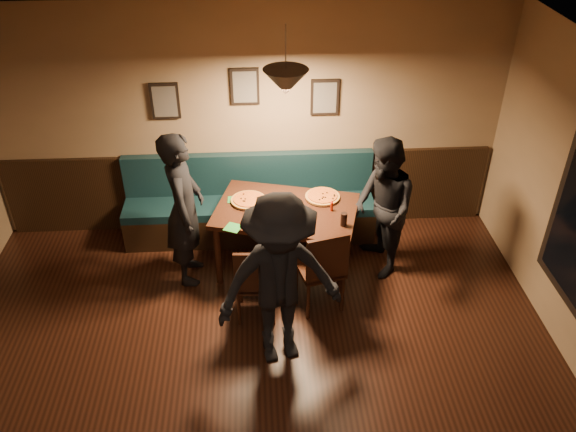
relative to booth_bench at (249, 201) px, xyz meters
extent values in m
plane|color=silver|center=(0.00, -3.20, 2.30)|extent=(7.00, 7.00, 0.00)
plane|color=#8C704F|center=(0.00, 0.30, 0.90)|extent=(6.00, 0.00, 6.00)
cube|color=black|center=(0.00, 0.27, 0.00)|extent=(5.88, 0.06, 1.00)
cube|color=black|center=(-0.90, 0.27, 1.20)|extent=(0.32, 0.04, 0.42)
cube|color=black|center=(0.00, 0.27, 1.35)|extent=(0.32, 0.04, 0.42)
cube|color=black|center=(0.90, 0.27, 1.20)|extent=(0.32, 0.04, 0.42)
cone|color=black|center=(0.40, -0.66, 1.75)|extent=(0.44, 0.44, 0.25)
cube|color=black|center=(0.40, -0.66, -0.10)|extent=(1.71, 1.33, 0.81)
imported|color=black|center=(-0.68, -0.72, 0.39)|extent=(0.43, 0.65, 1.77)
imported|color=black|center=(1.45, -0.73, 0.31)|extent=(0.73, 0.88, 1.63)
imported|color=black|center=(0.27, -1.98, 0.39)|extent=(1.27, 0.90, 1.79)
cylinder|color=orange|center=(0.00, -0.49, 0.33)|extent=(0.43, 0.43, 0.04)
cylinder|color=orange|center=(0.38, -0.83, 0.33)|extent=(0.33, 0.33, 0.04)
cylinder|color=orange|center=(0.82, -0.47, 0.33)|extent=(0.41, 0.41, 0.04)
cylinder|color=black|center=(0.98, -1.01, 0.38)|extent=(0.07, 0.07, 0.15)
cylinder|color=#A11C05|center=(0.89, -0.72, 0.37)|extent=(0.04, 0.04, 0.13)
cube|color=#1C6B2C|center=(-0.16, -0.44, 0.31)|extent=(0.14, 0.14, 0.01)
cube|color=#217D2A|center=(-0.17, -0.98, 0.31)|extent=(0.21, 0.21, 0.01)
cube|color=silver|center=(0.33, -1.07, 0.31)|extent=(0.18, 0.04, 0.00)
camera|label=1|loc=(0.10, -6.01, 3.81)|focal=36.82mm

